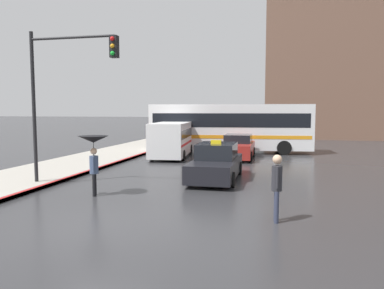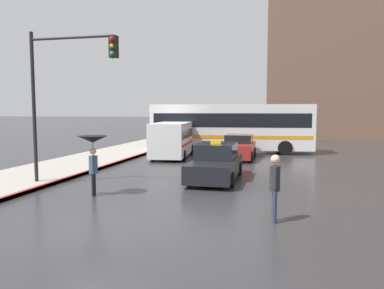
{
  "view_description": "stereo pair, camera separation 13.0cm",
  "coord_description": "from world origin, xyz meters",
  "px_view_note": "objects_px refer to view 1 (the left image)",
  "views": [
    {
      "loc": [
        4.36,
        -8.51,
        2.98
      ],
      "look_at": [
        0.55,
        8.2,
        1.4
      ],
      "focal_mm": 35.0,
      "sensor_mm": 36.0,
      "label": 1
    },
    {
      "loc": [
        4.49,
        -8.48,
        2.98
      ],
      "look_at": [
        0.55,
        8.2,
        1.4
      ],
      "focal_mm": 35.0,
      "sensor_mm": 36.0,
      "label": 2
    }
  ],
  "objects_px": {
    "pedestrian_with_umbrella": "(94,148)",
    "sedan_red": "(238,148)",
    "city_bus": "(230,126)",
    "pedestrian_man": "(277,182)",
    "traffic_light": "(65,79)",
    "ambulance_van": "(172,138)",
    "taxi": "(216,163)"
  },
  "relations": [
    {
      "from": "taxi",
      "to": "pedestrian_man",
      "type": "distance_m",
      "value": 6.31
    },
    {
      "from": "pedestrian_with_umbrella",
      "to": "sedan_red",
      "type": "bearing_deg",
      "value": -40.16
    },
    {
      "from": "city_bus",
      "to": "pedestrian_man",
      "type": "height_order",
      "value": "city_bus"
    },
    {
      "from": "pedestrian_man",
      "to": "traffic_light",
      "type": "height_order",
      "value": "traffic_light"
    },
    {
      "from": "city_bus",
      "to": "pedestrian_man",
      "type": "distance_m",
      "value": 16.59
    },
    {
      "from": "city_bus",
      "to": "traffic_light",
      "type": "xyz_separation_m",
      "value": [
        -4.69,
        -13.29,
        2.28
      ]
    },
    {
      "from": "taxi",
      "to": "ambulance_van",
      "type": "relative_size",
      "value": 0.8
    },
    {
      "from": "taxi",
      "to": "traffic_light",
      "type": "relative_size",
      "value": 0.79
    },
    {
      "from": "pedestrian_with_umbrella",
      "to": "ambulance_van",
      "type": "bearing_deg",
      "value": -19.35
    },
    {
      "from": "ambulance_van",
      "to": "pedestrian_man",
      "type": "height_order",
      "value": "ambulance_van"
    },
    {
      "from": "taxi",
      "to": "ambulance_van",
      "type": "xyz_separation_m",
      "value": [
        -3.99,
        7.13,
        0.53
      ]
    },
    {
      "from": "city_bus",
      "to": "pedestrian_with_umbrella",
      "type": "xyz_separation_m",
      "value": [
        -2.94,
        -14.49,
        -0.19
      ]
    },
    {
      "from": "sedan_red",
      "to": "city_bus",
      "type": "distance_m",
      "value": 3.67
    },
    {
      "from": "taxi",
      "to": "city_bus",
      "type": "distance_m",
      "value": 10.57
    },
    {
      "from": "city_bus",
      "to": "ambulance_van",
      "type": "bearing_deg",
      "value": 129.79
    },
    {
      "from": "pedestrian_man",
      "to": "traffic_light",
      "type": "bearing_deg",
      "value": -114.29
    },
    {
      "from": "sedan_red",
      "to": "traffic_light",
      "type": "relative_size",
      "value": 0.7
    },
    {
      "from": "sedan_red",
      "to": "pedestrian_man",
      "type": "relative_size",
      "value": 2.33
    },
    {
      "from": "ambulance_van",
      "to": "traffic_light",
      "type": "height_order",
      "value": "traffic_light"
    },
    {
      "from": "taxi",
      "to": "city_bus",
      "type": "height_order",
      "value": "city_bus"
    },
    {
      "from": "pedestrian_man",
      "to": "traffic_light",
      "type": "distance_m",
      "value": 9.03
    },
    {
      "from": "taxi",
      "to": "city_bus",
      "type": "relative_size",
      "value": 0.42
    },
    {
      "from": "taxi",
      "to": "sedan_red",
      "type": "relative_size",
      "value": 1.12
    },
    {
      "from": "taxi",
      "to": "pedestrian_with_umbrella",
      "type": "bearing_deg",
      "value": 47.7
    },
    {
      "from": "city_bus",
      "to": "pedestrian_with_umbrella",
      "type": "relative_size",
      "value": 5.41
    },
    {
      "from": "ambulance_van",
      "to": "pedestrian_man",
      "type": "distance_m",
      "value": 14.45
    },
    {
      "from": "city_bus",
      "to": "pedestrian_man",
      "type": "relative_size",
      "value": 6.25
    },
    {
      "from": "pedestrian_man",
      "to": "traffic_light",
      "type": "relative_size",
      "value": 0.3
    },
    {
      "from": "taxi",
      "to": "pedestrian_with_umbrella",
      "type": "relative_size",
      "value": 2.25
    },
    {
      "from": "traffic_light",
      "to": "pedestrian_with_umbrella",
      "type": "bearing_deg",
      "value": -34.4
    },
    {
      "from": "ambulance_van",
      "to": "city_bus",
      "type": "height_order",
      "value": "city_bus"
    },
    {
      "from": "sedan_red",
      "to": "ambulance_van",
      "type": "relative_size",
      "value": 0.72
    }
  ]
}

